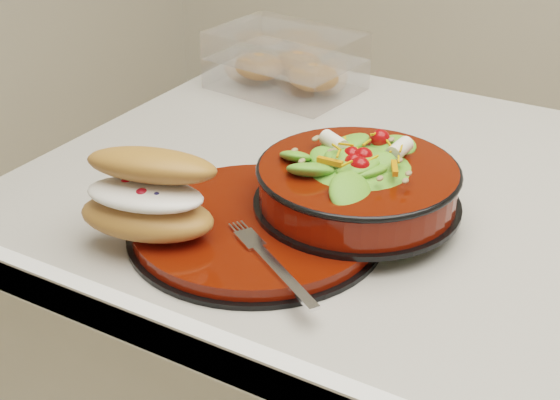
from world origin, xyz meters
The scene contains 5 objects.
dinner_plate centered at (-0.26, -0.18, 0.91)m, with size 0.29×0.29×0.02m.
salad_bowl centered at (-0.17, -0.10, 0.96)m, with size 0.24×0.24×0.10m.
croissant centered at (-0.34, -0.26, 0.96)m, with size 0.17×0.13×0.09m.
fork centered at (-0.19, -0.26, 0.92)m, with size 0.14×0.10×0.00m.
pastry_box centered at (-0.46, 0.24, 0.94)m, with size 0.24×0.19×0.09m.
Camera 1 is at (0.15, -0.82, 1.36)m, focal length 50.00 mm.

